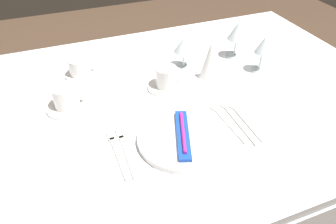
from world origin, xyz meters
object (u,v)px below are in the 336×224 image
object	(u,v)px
fork_inner	(117,151)
wine_glass_left	(184,46)
coffee_cup_left	(167,77)
wine_glass_centre	(263,47)
spoon_dessert	(234,117)
fork_outer	(126,150)
toothbrush_package	(183,134)
coffee_cup_right	(80,66)
coffee_cup_far	(66,96)
napkin_folded	(210,60)
dinner_plate	(183,138)
spoon_tea	(241,115)
wine_glass_far	(237,32)
spoon_soup	(223,117)

from	to	relation	value
fork_inner	wine_glass_left	xyz separation A→B (m)	(0.37, 0.37, 0.09)
coffee_cup_left	wine_glass_left	bearing A→B (deg)	44.68
wine_glass_centre	wine_glass_left	xyz separation A→B (m)	(-0.27, 0.13, -0.01)
spoon_dessert	coffee_cup_left	world-z (taller)	coffee_cup_left
fork_outer	coffee_cup_left	xyz separation A→B (m)	(0.23, 0.26, 0.04)
toothbrush_package	wine_glass_centre	world-z (taller)	wine_glass_centre
fork_inner	coffee_cup_right	world-z (taller)	coffee_cup_right
coffee_cup_far	wine_glass_left	distance (m)	0.48
toothbrush_package	coffee_cup_left	xyz separation A→B (m)	(0.06, 0.28, 0.02)
fork_outer	spoon_dessert	size ratio (longest dim) A/B	0.90
toothbrush_package	coffee_cup_right	xyz separation A→B (m)	(-0.22, 0.48, 0.02)
napkin_folded	dinner_plate	bearing A→B (deg)	-129.28
toothbrush_package	coffee_cup_left	size ratio (longest dim) A/B	2.06
coffee_cup_left	napkin_folded	size ratio (longest dim) A/B	0.66
spoon_tea	wine_glass_left	xyz separation A→B (m)	(-0.05, 0.36, 0.09)
spoon_tea	wine_glass_centre	size ratio (longest dim) A/B	1.43
toothbrush_package	wine_glass_centre	distance (m)	0.52
dinner_plate	spoon_dessert	xyz separation A→B (m)	(0.20, 0.04, -0.01)
wine_glass_centre	wine_glass_far	size ratio (longest dim) A/B	0.95
wine_glass_centre	dinner_plate	bearing A→B (deg)	-149.51
fork_inner	coffee_cup_right	distance (m)	0.46
dinner_plate	wine_glass_far	bearing A→B (deg)	44.13
coffee_cup_far	napkin_folded	size ratio (longest dim) A/B	0.69
coffee_cup_left	coffee_cup_right	distance (m)	0.34
coffee_cup_right	napkin_folded	bearing A→B (deg)	-23.26
fork_outer	coffee_cup_far	size ratio (longest dim) A/B	1.91
spoon_dessert	coffee_cup_right	distance (m)	0.61
dinner_plate	spoon_tea	world-z (taller)	dinner_plate
coffee_cup_left	coffee_cup_right	world-z (taller)	coffee_cup_left
coffee_cup_right	wine_glass_far	distance (m)	0.64
napkin_folded	fork_outer	bearing A→B (deg)	-146.87
fork_inner	coffee_cup_left	distance (m)	0.36
wine_glass_left	wine_glass_far	distance (m)	0.24
coffee_cup_far	spoon_dessert	bearing A→B (deg)	-26.72
fork_outer	coffee_cup_left	bearing A→B (deg)	48.78
spoon_soup	wine_glass_centre	distance (m)	0.37
toothbrush_package	coffee_cup_right	world-z (taller)	coffee_cup_right
toothbrush_package	napkin_folded	distance (m)	0.37
fork_outer	fork_inner	bearing A→B (deg)	172.77
spoon_tea	coffee_cup_far	distance (m)	0.58
fork_inner	wine_glass_left	size ratio (longest dim) A/B	1.59
toothbrush_package	wine_glass_far	distance (m)	0.58
spoon_tea	wine_glass_centre	xyz separation A→B (m)	(0.22, 0.23, 0.10)
coffee_cup_left	napkin_folded	world-z (taller)	napkin_folded
spoon_dessert	wine_glass_centre	bearing A→B (deg)	42.07
spoon_soup	napkin_folded	world-z (taller)	napkin_folded
wine_glass_left	wine_glass_far	bearing A→B (deg)	1.04
coffee_cup_left	coffee_cup_far	distance (m)	0.35
toothbrush_package	wine_glass_centre	xyz separation A→B (m)	(0.44, 0.26, 0.08)
wine_glass_left	napkin_folded	world-z (taller)	napkin_folded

